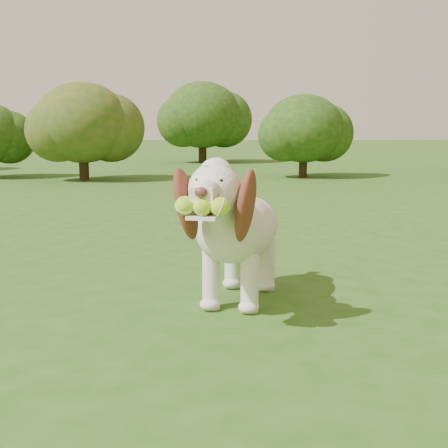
{
  "coord_description": "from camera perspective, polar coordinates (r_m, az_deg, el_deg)",
  "views": [
    {
      "loc": [
        0.41,
        -3.45,
        0.99
      ],
      "look_at": [
        0.38,
        -0.31,
        0.49
      ],
      "focal_mm": 50.0,
      "sensor_mm": 36.0,
      "label": 1
    }
  ],
  "objects": [
    {
      "name": "dog",
      "position": [
        3.44,
        1.12,
        -0.11
      ],
      "size": [
        0.64,
        1.28,
        0.84
      ],
      "rotation": [
        0.0,
        0.0,
        -0.25
      ],
      "color": "silver",
      "rests_on": "ground"
    },
    {
      "name": "ground",
      "position": [
        3.62,
        -5.97,
        -6.95
      ],
      "size": [
        80.0,
        80.0,
        0.0
      ],
      "primitive_type": "plane",
      "color": "#284F16",
      "rests_on": "ground"
    },
    {
      "name": "shrub_i",
      "position": [
        16.88,
        -1.99,
        9.92
      ],
      "size": [
        2.07,
        2.07,
        2.15
      ],
      "color": "#382314",
      "rests_on": "ground"
    },
    {
      "name": "shrub_b",
      "position": [
        11.63,
        -12.82,
        9.01
      ],
      "size": [
        1.7,
        1.7,
        1.76
      ],
      "color": "#382314",
      "rests_on": "ground"
    },
    {
      "name": "shrub_c",
      "position": [
        12.12,
        7.3,
        8.64
      ],
      "size": [
        1.53,
        1.53,
        1.58
      ],
      "color": "#382314",
      "rests_on": "ground"
    }
  ]
}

